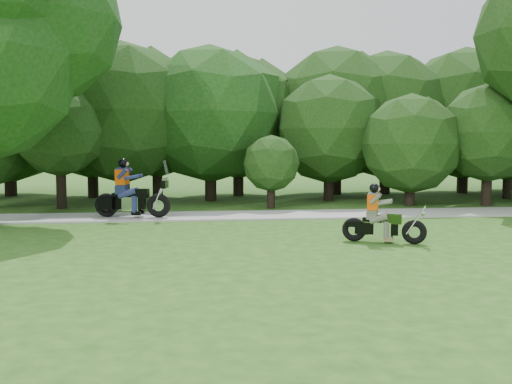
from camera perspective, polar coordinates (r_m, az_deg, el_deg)
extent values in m
plane|color=#234F16|center=(12.08, 13.73, -7.12)|extent=(100.00, 100.00, 0.00)
cube|color=#A2A29C|center=(19.68, 5.70, -2.24)|extent=(60.00, 2.20, 0.06)
cylinder|color=black|center=(24.56, 7.28, 0.93)|extent=(0.43, 0.43, 1.54)
sphere|color=#17340F|center=(24.50, 7.34, 6.25)|extent=(4.63, 4.63, 4.63)
cylinder|color=black|center=(27.42, 7.99, 1.62)|extent=(0.52, 0.52, 1.80)
sphere|color=#17340F|center=(27.41, 8.07, 7.79)|extent=(6.31, 6.31, 6.31)
cylinder|color=black|center=(29.82, 19.95, 1.63)|extent=(0.52, 0.52, 1.80)
sphere|color=#17340F|center=(29.81, 20.12, 7.38)|extent=(6.42, 6.42, 6.42)
cylinder|color=black|center=(23.20, 15.12, 0.09)|extent=(0.40, 0.40, 1.17)
sphere|color=#17340F|center=(23.12, 15.22, 4.69)|extent=(3.92, 3.92, 3.92)
cylinder|color=black|center=(26.76, -15.99, 1.39)|extent=(0.47, 0.47, 1.80)
sphere|color=#17340F|center=(26.73, -16.13, 7.08)|extent=(5.41, 5.41, 5.41)
cylinder|color=black|center=(24.55, -13.09, 1.14)|extent=(0.50, 0.50, 1.80)
sphere|color=#17340F|center=(24.52, -13.22, 7.74)|extent=(5.93, 5.93, 5.93)
cylinder|color=black|center=(26.54, -1.78, 1.55)|extent=(0.49, 0.49, 1.80)
sphere|color=#17340F|center=(26.52, -1.80, 7.53)|extent=(5.75, 5.75, 5.75)
cylinder|color=black|center=(28.82, -23.35, 1.42)|extent=(0.54, 0.54, 1.80)
sphere|color=#17340F|center=(28.81, -23.57, 7.65)|extent=(6.87, 6.87, 6.87)
cylinder|color=black|center=(22.64, -18.90, 0.68)|extent=(0.37, 0.37, 1.80)
sphere|color=#17340F|center=(22.59, -19.04, 5.76)|extent=(3.41, 3.41, 3.41)
cylinder|color=black|center=(27.67, 23.79, 0.74)|extent=(0.35, 0.35, 1.29)
sphere|color=#124213|center=(27.61, 23.90, 4.05)|extent=(2.92, 2.92, 2.92)
cylinder|color=black|center=(28.24, 12.76, 1.64)|extent=(0.51, 0.51, 1.80)
sphere|color=#17340F|center=(28.22, 12.87, 7.51)|extent=(6.12, 6.12, 6.12)
cylinder|color=black|center=(21.53, 1.52, -0.32)|extent=(0.31, 0.31, 1.01)
sphere|color=#17340F|center=(21.45, 1.52, 2.88)|extent=(2.14, 2.14, 2.14)
cylinder|color=black|center=(24.24, 22.06, 0.63)|extent=(0.39, 0.39, 1.61)
sphere|color=#17340F|center=(24.19, 22.22, 5.51)|extent=(3.88, 3.88, 3.88)
cylinder|color=black|center=(25.65, -9.82, 1.36)|extent=(0.45, 0.45, 1.80)
sphere|color=#17340F|center=(25.62, -9.91, 6.99)|extent=(4.98, 4.98, 4.98)
cylinder|color=black|center=(24.43, -4.56, 1.24)|extent=(0.49, 0.49, 1.80)
sphere|color=#124213|center=(24.41, -4.60, 7.79)|extent=(5.83, 5.83, 5.83)
sphere|color=#124213|center=(19.31, -20.98, 15.71)|extent=(5.12, 5.12, 5.12)
torus|color=black|center=(14.65, 9.77, -3.72)|extent=(0.63, 0.39, 0.61)
torus|color=black|center=(14.57, 15.55, -3.88)|extent=(0.63, 0.39, 0.61)
cube|color=black|center=(14.60, 11.96, -3.62)|extent=(1.06, 0.60, 0.28)
cube|color=silver|center=(14.59, 12.54, -3.63)|extent=(0.50, 0.43, 0.35)
cube|color=black|center=(14.54, 13.48, -2.65)|extent=(0.52, 0.41, 0.23)
cube|color=black|center=(14.57, 11.51, -2.73)|extent=(0.52, 0.43, 0.09)
cylinder|color=silver|center=(14.52, 15.71, -2.71)|extent=(0.45, 0.22, 0.72)
cylinder|color=silver|center=(14.48, 16.56, -1.27)|extent=(0.24, 0.52, 0.03)
cube|color=#4F5444|center=(14.56, 11.52, -2.26)|extent=(0.37, 0.40, 0.21)
cube|color=#4F5444|center=(14.52, 11.61, -1.04)|extent=(0.35, 0.42, 0.48)
cube|color=#F54F04|center=(14.52, 11.61, -0.97)|extent=(0.38, 0.46, 0.38)
sphere|color=black|center=(14.48, 11.74, 0.39)|extent=(0.24, 0.24, 0.24)
torus|color=black|center=(19.28, -14.72, -1.27)|extent=(0.81, 0.37, 0.78)
torus|color=black|center=(18.78, -9.72, -1.34)|extent=(0.81, 0.37, 0.78)
cube|color=black|center=(19.07, -12.85, -1.13)|extent=(1.28, 0.50, 0.36)
cube|color=silver|center=(19.01, -12.35, -1.14)|extent=(0.60, 0.48, 0.45)
cube|color=black|center=(18.90, -11.57, -0.14)|extent=(0.64, 0.44, 0.29)
cube|color=black|center=(19.08, -13.27, -0.26)|extent=(0.64, 0.46, 0.11)
cylinder|color=silver|center=(18.73, -9.60, -0.15)|extent=(0.45, 0.13, 1.00)
cylinder|color=silver|center=(18.64, -9.06, 1.32)|extent=(0.18, 0.71, 0.04)
cube|color=black|center=(19.02, -14.81, -1.18)|extent=(0.49, 0.22, 0.38)
cube|color=black|center=(19.49, -14.33, -1.03)|extent=(0.49, 0.22, 0.38)
cube|color=navy|center=(19.07, -13.28, 0.21)|extent=(0.41, 0.48, 0.27)
cube|color=navy|center=(19.03, -13.24, 1.42)|extent=(0.38, 0.52, 0.63)
cube|color=#F54F04|center=(19.03, -13.24, 1.49)|extent=(0.42, 0.57, 0.49)
sphere|color=black|center=(19.00, -13.17, 2.84)|extent=(0.31, 0.31, 0.31)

